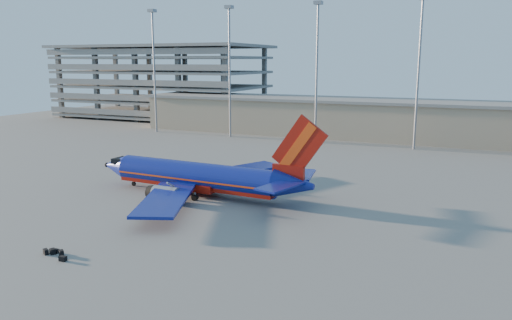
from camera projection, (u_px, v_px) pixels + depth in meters
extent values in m
plane|color=slate|center=(243.00, 199.00, 61.82)|extent=(220.00, 220.00, 0.00)
cube|color=gray|center=(398.00, 121.00, 109.08)|extent=(120.00, 15.00, 8.00)
cube|color=slate|center=(399.00, 102.00, 108.26)|extent=(122.00, 16.00, 0.60)
cube|color=slate|center=(164.00, 114.00, 152.60)|extent=(60.00, 30.00, 0.70)
cube|color=slate|center=(163.00, 100.00, 151.78)|extent=(60.00, 30.00, 0.70)
cube|color=slate|center=(163.00, 86.00, 150.96)|extent=(60.00, 30.00, 0.70)
cube|color=slate|center=(162.00, 72.00, 150.14)|extent=(60.00, 30.00, 0.70)
cube|color=slate|center=(162.00, 58.00, 149.32)|extent=(60.00, 30.00, 0.70)
cube|color=slate|center=(161.00, 47.00, 148.70)|extent=(62.00, 32.00, 0.80)
cube|color=slate|center=(185.00, 81.00, 162.41)|extent=(1.20, 1.20, 21.00)
cylinder|color=gray|center=(154.00, 73.00, 118.20)|extent=(0.44, 0.44, 28.00)
cube|color=gray|center=(152.00, 11.00, 115.41)|extent=(1.60, 1.60, 0.70)
cylinder|color=gray|center=(230.00, 74.00, 110.26)|extent=(0.44, 0.44, 28.00)
cube|color=gray|center=(229.00, 7.00, 107.47)|extent=(1.60, 1.60, 0.70)
cylinder|color=gray|center=(317.00, 75.00, 102.32)|extent=(0.44, 0.44, 28.00)
cube|color=gray|center=(318.00, 3.00, 99.53)|extent=(1.60, 1.60, 0.70)
cylinder|color=gray|center=(418.00, 76.00, 94.38)|extent=(0.44, 0.44, 28.00)
cylinder|color=navy|center=(196.00, 176.00, 63.64)|extent=(22.42, 4.47, 3.43)
cube|color=maroon|center=(196.00, 182.00, 63.81)|extent=(22.39, 3.82, 1.21)
cube|color=#DA4412|center=(196.00, 177.00, 63.69)|extent=(22.42, 4.51, 0.20)
cone|color=navy|center=(117.00, 166.00, 69.38)|extent=(4.05, 3.61, 3.43)
cube|color=black|center=(123.00, 161.00, 68.68)|extent=(2.34, 2.51, 0.74)
cone|color=navy|center=(294.00, 185.00, 57.64)|extent=(4.98, 3.66, 3.43)
cube|color=maroon|center=(288.00, 173.00, 57.72)|extent=(3.92, 0.69, 2.04)
cube|color=maroon|center=(299.00, 147.00, 56.51)|extent=(6.82, 0.61, 7.41)
cube|color=#DA4412|center=(298.00, 146.00, 56.60)|extent=(4.55, 0.60, 5.81)
cube|color=navy|center=(301.00, 175.00, 60.47)|extent=(3.71, 6.31, 0.20)
cube|color=navy|center=(280.00, 186.00, 54.93)|extent=(4.20, 6.45, 0.20)
cube|color=navy|center=(236.00, 171.00, 70.36)|extent=(10.61, 14.94, 0.32)
cube|color=navy|center=(166.00, 199.00, 56.03)|extent=(9.56, 15.09, 0.32)
cube|color=maroon|center=(199.00, 185.00, 63.68)|extent=(5.73, 3.88, 0.93)
cylinder|color=gray|center=(209.00, 178.00, 68.65)|extent=(3.43, 2.10, 1.95)
cylinder|color=gray|center=(166.00, 194.00, 60.18)|extent=(3.43, 2.10, 1.95)
cylinder|color=gray|center=(134.00, 182.00, 68.51)|extent=(0.23, 0.23, 1.02)
cylinder|color=black|center=(134.00, 184.00, 68.55)|extent=(0.60, 0.26, 0.59)
cylinder|color=black|center=(215.00, 189.00, 65.56)|extent=(0.80, 0.55, 0.78)
cylinder|color=black|center=(195.00, 197.00, 61.33)|extent=(0.80, 0.55, 0.78)
cube|color=black|center=(46.00, 252.00, 44.27)|extent=(0.69, 0.59, 0.47)
cube|color=black|center=(61.00, 253.00, 43.93)|extent=(0.65, 0.59, 0.51)
cube|color=black|center=(63.00, 259.00, 42.77)|extent=(0.64, 0.43, 0.44)
cube|color=black|center=(56.00, 251.00, 44.57)|extent=(0.50, 0.34, 0.37)
cube|color=black|center=(53.00, 251.00, 44.28)|extent=(0.67, 0.63, 0.51)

